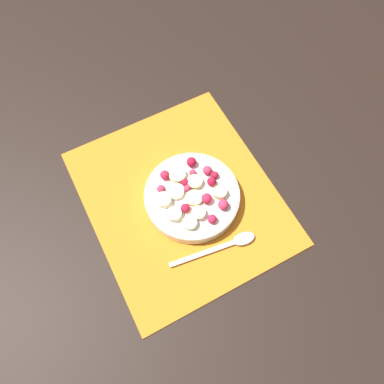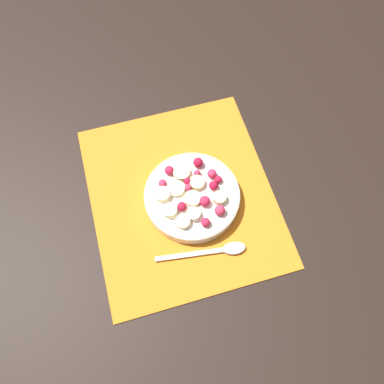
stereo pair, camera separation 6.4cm
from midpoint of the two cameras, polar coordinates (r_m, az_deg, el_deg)
ground_plane at (r=0.77m, az=-4.11°, el=-1.08°), size 3.00×3.00×0.00m
placemat at (r=0.77m, az=-4.12°, el=-0.99°), size 0.42×0.37×0.01m
fruit_bowl at (r=0.74m, az=-2.46°, el=-0.80°), size 0.19×0.19×0.05m
spoon at (r=0.73m, az=3.22°, el=-8.14°), size 0.04×0.17×0.01m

